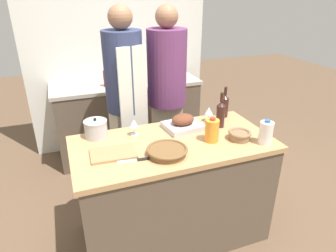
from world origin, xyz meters
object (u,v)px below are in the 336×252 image
Objects in this scene: milk_jug at (266,133)px; wine_glass_left at (134,124)px; wine_bottle_green at (221,114)px; wine_glass_right at (209,111)px; cutting_board at (113,153)px; person_cook_guest at (167,91)px; condiment_bottle_short at (140,73)px; knife_chef at (134,160)px; wine_bottle_dark at (224,105)px; roasting_pan at (183,123)px; person_cook_aproned at (125,96)px; mixing_bowl at (240,135)px; condiment_bottle_tall at (106,79)px; stock_pot at (96,129)px; juice_jug at (212,130)px; wicker_basket at (167,151)px.

milk_jug reaches higher than wine_glass_left.
wine_bottle_green is 0.14m from wine_glass_right.
cutting_board is 1.08× the size of wine_bottle_green.
wine_glass_left is at bearing -112.65° from person_cook_guest.
wine_bottle_green is (-0.16, 0.37, 0.03)m from milk_jug.
wine_glass_right is 1.38m from condiment_bottle_short.
knife_chef is at bearing -160.77° from wine_bottle_green.
wine_bottle_green is 0.23m from wine_bottle_dark.
person_cook_aproned reaches higher than roasting_pan.
wine_glass_left is at bearing 154.22° from mixing_bowl.
roasting_pan is 1.61× the size of condiment_bottle_tall.
mixing_bowl is 0.58× the size of wine_bottle_green.
stock_pot is 0.48m from knife_chef.
condiment_bottle_short is (-0.26, 1.49, -0.01)m from wine_bottle_green.
person_cook_guest is at bearing 106.63° from wine_glass_right.
wine_bottle_dark reaches higher than mixing_bowl.
milk_jug is 0.88× the size of knife_chef.
cutting_board is at bearing -170.81° from wine_bottle_green.
person_cook_guest reaches higher than wine_bottle_green.
juice_jug is at bearing 166.31° from mixing_bowl.
wine_bottle_green reaches higher than wicker_basket.
juice_jug is at bearing -30.16° from wine_glass_left.
juice_jug is 1.00× the size of milk_jug.
stock_pot is at bearing -118.35° from condiment_bottle_short.
knife_chef is 0.97m from person_cook_aproned.
condiment_bottle_tall is at bearing 117.07° from milk_jug.
person_cook_guest reaches higher than condiment_bottle_short.
roasting_pan is 0.32m from wine_bottle_green.
mixing_bowl is at bearing -80.64° from condiment_bottle_short.
mixing_bowl is at bearing -22.55° from stock_pot.
stock_pot is at bearing -138.92° from person_cook_aproned.
stock_pot reaches higher than roasting_pan.
cutting_board is 2.51× the size of wine_glass_right.
knife_chef is at bearing -154.06° from wine_bottle_dark.
wicker_basket is at bearing -20.72° from cutting_board.
knife_chef is at bearing -104.51° from person_cook_guest.
juice_jug reaches higher than wine_glass_left.
condiment_bottle_short is at bearing 99.94° from wine_bottle_green.
person_cook_guest is (0.36, 0.98, 0.08)m from wicker_basket.
condiment_bottle_tall is (0.21, 1.46, 0.12)m from cutting_board.
wine_bottle_green is at bearing -128.22° from wine_bottle_dark.
wicker_basket is at bearing -85.22° from condiment_bottle_tall.
condiment_bottle_tall is 0.78m from person_cook_guest.
milk_jug is at bearing -54.43° from person_cook_guest.
milk_jug reaches higher than knife_chef.
person_cook_guest is (-0.17, 0.57, 0.02)m from wine_glass_right.
person_cook_guest is (-0.02, 0.90, 0.03)m from juice_jug.
wine_glass_left is 0.67× the size of condiment_bottle_tall.
person_cook_guest is (0.49, -0.61, -0.02)m from condiment_bottle_tall.
condiment_bottle_short is 0.80m from person_cook_guest.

